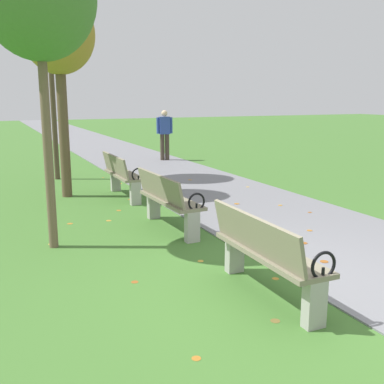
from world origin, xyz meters
name	(u,v)px	position (x,y,z in m)	size (l,w,h in m)	color
ground_plane	(300,286)	(0.00, 0.00, 0.00)	(80.00, 80.00, 0.00)	#42722D
paved_walkway	(89,141)	(1.50, 18.00, 0.01)	(2.99, 44.00, 0.02)	slate
park_bench_1	(265,252)	(-0.50, -0.05, 0.49)	(0.49, 1.61, 0.90)	gray
park_bench_2	(168,199)	(-0.50, 2.69, 0.49)	(0.53, 1.62, 0.90)	gray
park_bench_3	(122,175)	(-0.50, 5.27, 0.49)	(0.48, 1.60, 0.90)	gray
tree_2	(58,37)	(-1.53, 5.87, 3.21)	(1.43, 1.43, 4.06)	brown
pedestrian_walking	(165,132)	(2.37, 10.23, 0.93)	(0.52, 0.28, 1.62)	#3D3328
scattered_leaves	(199,222)	(0.10, 2.84, 0.01)	(5.22, 10.06, 0.02)	#AD6B23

